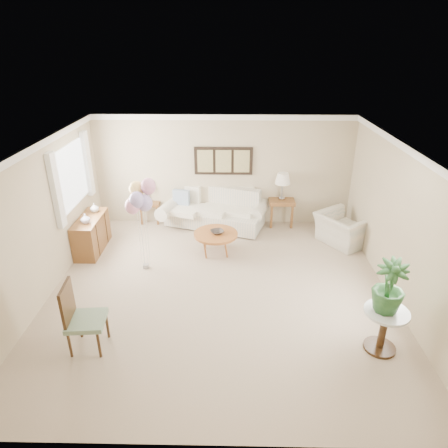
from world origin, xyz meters
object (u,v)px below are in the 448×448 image
object	(u,v)px
sofa	(215,211)
coffee_table	(216,235)
accent_chair	(80,316)
armchair	(343,229)
balloon_cluster	(140,197)

from	to	relation	value
sofa	coffee_table	xyz separation A→B (m)	(0.07, -1.38, 0.07)
coffee_table	sofa	bearing A→B (deg)	93.01
accent_chair	armchair	bearing A→B (deg)	36.38
armchair	balloon_cluster	world-z (taller)	balloon_cluster
armchair	accent_chair	xyz separation A→B (m)	(-4.58, -3.37, 0.21)
armchair	coffee_table	bearing A→B (deg)	65.77
coffee_table	armchair	size ratio (longest dim) A/B	0.88
accent_chair	balloon_cluster	size ratio (longest dim) A/B	0.57
coffee_table	accent_chair	size ratio (longest dim) A/B	0.86
sofa	armchair	world-z (taller)	sofa
accent_chair	sofa	bearing A→B (deg)	67.71
sofa	coffee_table	bearing A→B (deg)	-86.99
sofa	accent_chair	distance (m)	4.59
coffee_table	balloon_cluster	bearing A→B (deg)	-153.64
sofa	balloon_cluster	size ratio (longest dim) A/B	1.48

